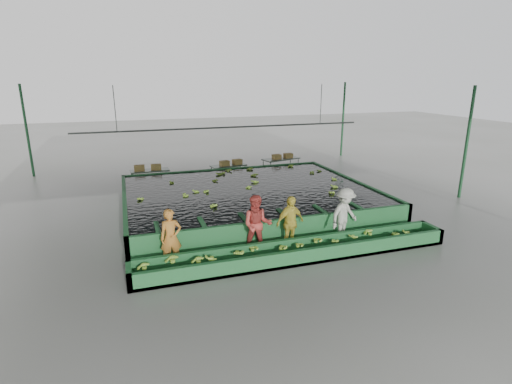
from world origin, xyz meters
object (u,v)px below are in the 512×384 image
object	(u,v)px
packing_table_mid	(229,173)
packing_table_right	(281,167)
flotation_tank	(248,198)
box_stack_right	(282,158)
worker_c	(290,223)
box_stack_mid	(231,165)
sorting_trough	(298,251)
box_stack_left	(148,170)
worker_d	(344,215)
worker_a	(171,238)
worker_b	(257,225)
packing_table_left	(150,178)

from	to	relation	value
packing_table_mid	packing_table_right	xyz separation A→B (m)	(3.11, 0.30, 0.05)
flotation_tank	box_stack_right	xyz separation A→B (m)	(3.57, 5.07, 0.51)
worker_c	box_stack_mid	bearing A→B (deg)	72.31
packing_table_mid	box_stack_right	distance (m)	3.22
sorting_trough	box_stack_left	distance (m)	10.67
worker_d	box_stack_right	distance (m)	9.50
box_stack_right	packing_table_mid	bearing A→B (deg)	-176.02
flotation_tank	box_stack_left	bearing A→B (deg)	127.52
packing_table_right	sorting_trough	bearing A→B (deg)	-108.92
flotation_tank	box_stack_mid	world-z (taller)	box_stack_mid
worker_a	worker_d	size ratio (longest dim) A/B	0.93
flotation_tank	packing_table_right	world-z (taller)	packing_table_right
box_stack_left	worker_b	bearing A→B (deg)	-73.67
packing_table_mid	packing_table_right	bearing A→B (deg)	5.59
worker_b	worker_c	xyz separation A→B (m)	(1.10, 0.00, -0.06)
worker_b	packing_table_mid	world-z (taller)	worker_b
worker_b	packing_table_right	distance (m)	10.51
worker_b	box_stack_right	bearing A→B (deg)	83.90
worker_d	packing_table_right	distance (m)	9.58
worker_c	box_stack_left	xyz separation A→B (m)	(-3.79, 9.17, -0.02)
worker_a	packing_table_right	distance (m)	11.89
worker_d	box_stack_mid	world-z (taller)	worker_d
packing_table_right	packing_table_left	bearing A→B (deg)	-178.22
sorting_trough	packing_table_left	size ratio (longest dim) A/B	5.31
worker_b	packing_table_left	bearing A→B (deg)	125.87
packing_table_left	box_stack_mid	size ratio (longest dim) A/B	1.54
worker_d	worker_c	bearing A→B (deg)	157.46
worker_a	packing_table_left	bearing A→B (deg)	86.45
flotation_tank	box_stack_right	size ratio (longest dim) A/B	8.31
worker_a	box_stack_right	world-z (taller)	worker_a
worker_a	packing_table_right	size ratio (longest dim) A/B	0.82
box_stack_left	box_stack_right	xyz separation A→B (m)	(7.31, 0.20, 0.10)
worker_b	packing_table_mid	distance (m)	9.28
packing_table_mid	box_stack_right	xyz separation A→B (m)	(3.17, 0.22, 0.53)
worker_b	packing_table_mid	size ratio (longest dim) A/B	1.02
packing_table_right	box_stack_right	bearing A→B (deg)	-58.33
worker_c	sorting_trough	bearing A→B (deg)	-107.93
worker_c	packing_table_right	xyz separation A→B (m)	(3.47, 9.45, -0.41)
flotation_tank	worker_c	xyz separation A→B (m)	(0.05, -4.30, 0.43)
packing_table_left	box_stack_left	size ratio (longest dim) A/B	1.45
box_stack_left	box_stack_right	size ratio (longest dim) A/B	1.08
packing_table_left	box_stack_right	world-z (taller)	box_stack_right
worker_a	worker_d	xyz separation A→B (m)	(5.70, 0.00, 0.07)
sorting_trough	box_stack_left	xyz separation A→B (m)	(-3.74, 9.97, 0.61)
worker_d	packing_table_mid	bearing A→B (deg)	77.40
packing_table_right	box_stack_mid	xyz separation A→B (m)	(-2.99, -0.34, 0.37)
worker_b	box_stack_right	size ratio (longest dim) A/B	1.57
packing_table_right	box_stack_mid	size ratio (longest dim) A/B	1.71
worker_a	packing_table_right	xyz separation A→B (m)	(7.21, 9.45, -0.38)
packing_table_right	box_stack_mid	bearing A→B (deg)	-173.48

